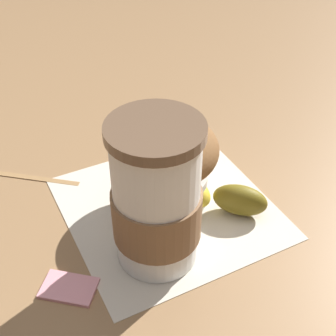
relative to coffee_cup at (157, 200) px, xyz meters
name	(u,v)px	position (x,y,z in m)	size (l,w,h in m)	color
ground_plane	(168,208)	(0.05, -0.04, -0.07)	(3.00, 3.00, 0.00)	#936D47
paper_napkin	(168,207)	(0.05, -0.04, -0.07)	(0.22, 0.22, 0.00)	beige
coffee_cup	(157,200)	(0.00, 0.00, 0.00)	(0.08, 0.08, 0.15)	white
muffin	(171,160)	(0.06, -0.05, -0.01)	(0.10, 0.10, 0.10)	white
banana	(190,185)	(0.05, -0.07, -0.05)	(0.17, 0.10, 0.04)	yellow
sugar_packet	(69,287)	(0.01, 0.09, -0.07)	(0.05, 0.03, 0.01)	pink
wooden_stirrer	(35,178)	(0.18, 0.06, -0.07)	(0.11, 0.01, 0.00)	#9E7547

